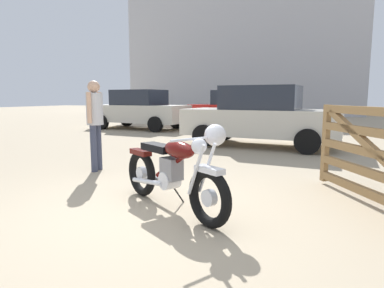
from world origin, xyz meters
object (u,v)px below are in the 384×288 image
at_px(bystander, 95,116).
at_px(silver_sedan_mid, 139,110).
at_px(white_estate_far, 261,116).
at_px(vintage_motorcycle, 175,170).
at_px(blue_hatchback_right, 237,109).

xyz_separation_m(bystander, silver_sedan_mid, (-3.71, 7.35, -0.18)).
bearing_deg(white_estate_far, vintage_motorcycle, -86.50).
bearing_deg(white_estate_far, bystander, -114.48).
relative_size(bystander, blue_hatchback_right, 0.39).
xyz_separation_m(blue_hatchback_right, white_estate_far, (2.20, -5.40, 0.00)).
bearing_deg(blue_hatchback_right, white_estate_far, -65.98).
relative_size(vintage_motorcycle, white_estate_far, 0.44).
bearing_deg(bystander, silver_sedan_mid, -74.15).
xyz_separation_m(blue_hatchback_right, silver_sedan_mid, (-3.66, -2.39, 0.00)).
bearing_deg(vintage_motorcycle, blue_hatchback_right, 130.97).
bearing_deg(blue_hatchback_right, silver_sedan_mid, -144.96).
bearing_deg(bystander, blue_hatchback_right, -100.62).
distance_m(vintage_motorcycle, white_estate_far, 5.73).
bearing_deg(blue_hatchback_right, bystander, -87.77).
bearing_deg(vintage_motorcycle, white_estate_far, 120.68).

